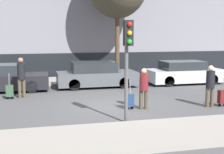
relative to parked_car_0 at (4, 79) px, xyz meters
name	(u,v)px	position (x,y,z in m)	size (l,w,h in m)	color
ground_plane	(117,107)	(4.71, -4.60, -0.65)	(80.00, 80.00, 0.00)	#4C4C4F
sidewalk_near	(149,134)	(4.71, -8.35, -0.59)	(28.00, 2.50, 0.12)	gray
sidewalk_far	(88,80)	(4.71, 2.40, -0.59)	(28.00, 3.00, 0.12)	gray
parked_car_0	(4,79)	(0.00, 0.00, 0.00)	(4.31, 1.83, 1.37)	black
parked_car_1	(96,75)	(4.79, 0.13, 0.01)	(4.30, 1.76, 1.40)	#4C5156
parked_car_2	(184,73)	(10.02, 0.08, -0.02)	(4.36, 1.81, 1.33)	#B7BABF
pedestrian_left	(21,75)	(0.95, -1.88, 0.41)	(0.34, 0.34, 1.84)	#4C4233
trolley_left	(10,91)	(0.43, -2.07, -0.27)	(0.34, 0.29, 1.17)	#335138
pedestrian_center	(144,86)	(5.64, -5.24, 0.25)	(0.35, 0.34, 1.59)	#4C4233
trolley_center	(129,100)	(5.10, -5.13, -0.29)	(0.34, 0.29, 1.14)	navy
pedestrian_right	(210,84)	(8.32, -5.54, 0.30)	(0.35, 0.34, 1.67)	#4C4233
trolley_right	(222,97)	(8.87, -5.57, -0.26)	(0.34, 0.29, 1.20)	maroon
traffic_light	(128,50)	(4.46, -6.97, 1.75)	(0.28, 0.47, 3.34)	#515154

